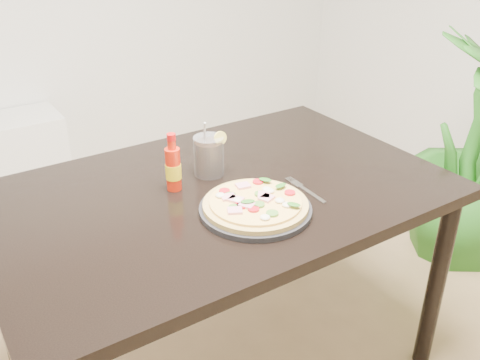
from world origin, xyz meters
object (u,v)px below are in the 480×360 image
dining_table (219,211)px  hot_sauce_bottle (173,168)px  pizza (255,203)px  cola_cup (209,157)px  fork (304,189)px  plate (255,209)px  houseplant (475,151)px

dining_table → hot_sauce_bottle: (-0.12, 0.07, 0.16)m
pizza → dining_table: bearing=94.1°
pizza → hot_sauce_bottle: (-0.13, 0.25, 0.04)m
pizza → cola_cup: cola_cup is taller
dining_table → cola_cup: 0.18m
hot_sauce_bottle → fork: hot_sauce_bottle is taller
pizza → fork: bearing=7.1°
pizza → hot_sauce_bottle: bearing=117.6°
plate → hot_sauce_bottle: size_ratio=1.76×
pizza → hot_sauce_bottle: hot_sauce_bottle is taller
dining_table → cola_cup: size_ratio=7.45×
dining_table → fork: 0.28m
fork → houseplant: 1.19m
fork → plate: bearing=-170.4°
plate → houseplant: houseplant is taller
dining_table → plate: (0.01, -0.18, 0.09)m
plate → pizza: 0.02m
cola_cup → houseplant: houseplant is taller
hot_sauce_bottle → cola_cup: (0.14, 0.03, -0.01)m
plate → houseplant: 1.39m
plate → dining_table: bearing=94.1°
hot_sauce_bottle → plate: bearing=-62.4°
dining_table → fork: (0.21, -0.15, 0.09)m
dining_table → pizza: (0.01, -0.18, 0.11)m
pizza → houseplant: size_ratio=0.28×
houseplant → dining_table: bearing=-179.3°
pizza → plate: bearing=-75.2°
plate → houseplant: size_ratio=0.30×
dining_table → plate: plate is taller
hot_sauce_bottle → pizza: bearing=-62.4°
dining_table → hot_sauce_bottle: 0.21m
plate → pizza: (-0.00, 0.00, 0.02)m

